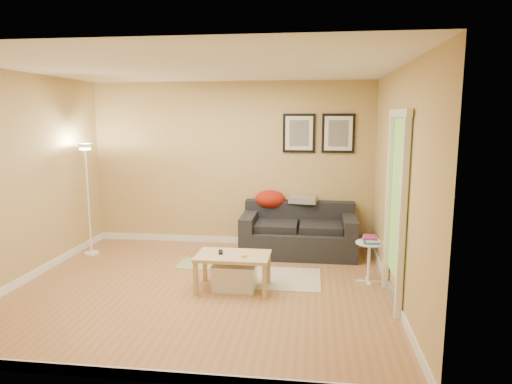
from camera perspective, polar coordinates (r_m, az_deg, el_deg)
floor at (r=5.67m, az=-6.75°, el=-11.83°), size 4.50×4.50×0.00m
ceiling at (r=5.32m, az=-7.31°, el=15.28°), size 4.50×4.50×0.00m
wall_back at (r=7.28m, az=-3.16°, el=3.51°), size 4.50×0.00×4.50m
wall_front at (r=3.47m, az=-15.13°, el=-3.42°), size 4.50×0.00×4.50m
wall_left at (r=6.28m, az=-27.33°, el=1.51°), size 0.00×4.00×4.00m
wall_right at (r=5.27m, az=17.46°, el=0.79°), size 0.00×4.00×4.00m
baseboard_back at (r=7.51m, az=-3.09°, el=-6.03°), size 4.50×0.02×0.10m
baseboard_front at (r=3.94m, az=-14.23°, el=-21.39°), size 4.50×0.02×0.10m
baseboard_left at (r=6.55m, az=-26.42°, el=-9.38°), size 0.02×4.00×0.10m
baseboard_right at (r=5.58m, az=16.71°, el=-12.00°), size 0.02×4.00×0.10m
sofa at (r=6.87m, az=5.38°, el=-4.73°), size 1.70×0.90×0.75m
red_throw at (r=7.12m, az=1.79°, el=-0.93°), size 0.48×0.36×0.28m
plaid_throw at (r=7.08m, az=5.93°, el=-0.96°), size 0.45×0.32×0.10m
framed_print_left at (r=7.11m, az=5.43°, el=7.37°), size 0.50×0.04×0.60m
framed_print_right at (r=7.11m, az=10.31°, el=7.27°), size 0.50×0.04×0.60m
area_rug at (r=5.93m, az=1.95°, el=-10.76°), size 1.25×0.85×0.01m
green_runner at (r=6.50m, az=-6.66°, el=-8.96°), size 0.70×0.50×0.01m
coffee_table at (r=5.51m, az=-2.89°, el=-10.01°), size 0.93×0.64×0.43m
remote_control at (r=5.51m, az=-4.47°, el=-7.53°), size 0.09×0.17×0.02m
tape_roll at (r=5.34m, az=-1.53°, el=-8.01°), size 0.07×0.07×0.03m
storage_bin at (r=5.55m, az=-2.70°, el=-10.53°), size 0.52×0.38×0.32m
side_table at (r=5.88m, az=13.99°, el=-8.58°), size 0.34×0.34×0.52m
book_stack at (r=5.80m, az=14.22°, el=-5.78°), size 0.21×0.26×0.08m
floor_lamp at (r=7.18m, az=-20.32°, el=-1.25°), size 0.22×0.22×1.68m
doorway at (r=5.16m, az=17.05°, el=-2.47°), size 0.12×1.01×2.13m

